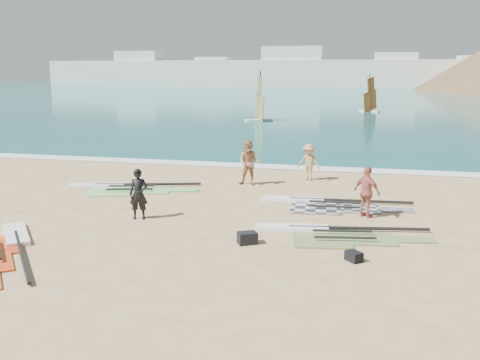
% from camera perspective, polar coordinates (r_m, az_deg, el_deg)
% --- Properties ---
extents(ground, '(300.00, 300.00, 0.00)m').
position_cam_1_polar(ground, '(15.48, 0.88, -6.74)').
color(ground, tan).
rests_on(ground, ground).
extents(sea, '(300.00, 240.00, 0.06)m').
position_cam_1_polar(sea, '(146.46, 12.43, 9.41)').
color(sea, '#0C5453').
rests_on(sea, ground).
extents(surf_line, '(300.00, 1.20, 0.04)m').
position_cam_1_polar(surf_line, '(27.27, 6.56, 1.23)').
color(surf_line, white).
rests_on(surf_line, ground).
extents(far_town, '(160.00, 8.00, 12.00)m').
position_cam_1_polar(far_town, '(165.43, 7.09, 11.36)').
color(far_town, white).
rests_on(far_town, ground).
extents(rig_grey, '(5.64, 2.30, 0.20)m').
position_cam_1_polar(rig_grey, '(19.94, 8.76, -2.53)').
color(rig_grey, '#29292C').
rests_on(rig_grey, ground).
extents(rig_green, '(5.73, 3.09, 0.20)m').
position_cam_1_polar(rig_green, '(22.92, -12.56, -0.83)').
color(rig_green, '#2FCD19').
rests_on(rig_green, ground).
extents(rig_orange, '(5.40, 2.51, 0.20)m').
position_cam_1_polar(rig_orange, '(16.41, 9.29, -5.64)').
color(rig_orange, orange).
rests_on(rig_orange, ground).
extents(rig_red, '(4.19, 5.06, 0.20)m').
position_cam_1_polar(rig_red, '(16.38, -24.12, -6.57)').
color(rig_red, red).
rests_on(rig_red, ground).
extents(gear_bag_near, '(0.66, 0.60, 0.34)m').
position_cam_1_polar(gear_bag_near, '(15.37, 0.79, -6.20)').
color(gear_bag_near, black).
rests_on(gear_bag_near, ground).
extents(gear_bag_far, '(0.51, 0.52, 0.26)m').
position_cam_1_polar(gear_bag_far, '(14.34, 12.05, -7.97)').
color(gear_bag_far, black).
rests_on(gear_bag_far, ground).
extents(person_wetsuit, '(0.69, 0.53, 1.70)m').
position_cam_1_polar(person_wetsuit, '(18.05, -10.77, -1.49)').
color(person_wetsuit, black).
rests_on(person_wetsuit, ground).
extents(beachgoer_left, '(0.97, 0.77, 1.96)m').
position_cam_1_polar(beachgoer_left, '(22.99, 0.97, 1.84)').
color(beachgoer_left, '#AD7855').
rests_on(beachgoer_left, ground).
extents(beachgoer_mid, '(1.21, 0.91, 1.66)m').
position_cam_1_polar(beachgoer_mid, '(24.21, 7.34, 1.89)').
color(beachgoer_mid, '#AF8152').
rests_on(beachgoer_mid, ground).
extents(beachgoer_back, '(1.07, 0.96, 1.75)m').
position_cam_1_polar(beachgoer_back, '(18.42, 13.38, -1.25)').
color(beachgoer_back, '#B96454').
rests_on(beachgoer_back, ground).
extents(windsurfer_left, '(2.72, 2.91, 4.89)m').
position_cam_1_polar(windsurfer_left, '(52.81, 2.05, 7.79)').
color(windsurfer_left, white).
rests_on(windsurfer_left, ground).
extents(windsurfer_centre, '(2.54, 2.68, 4.62)m').
position_cam_1_polar(windsurfer_centre, '(66.31, 13.71, 8.20)').
color(windsurfer_centre, white).
rests_on(windsurfer_centre, ground).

